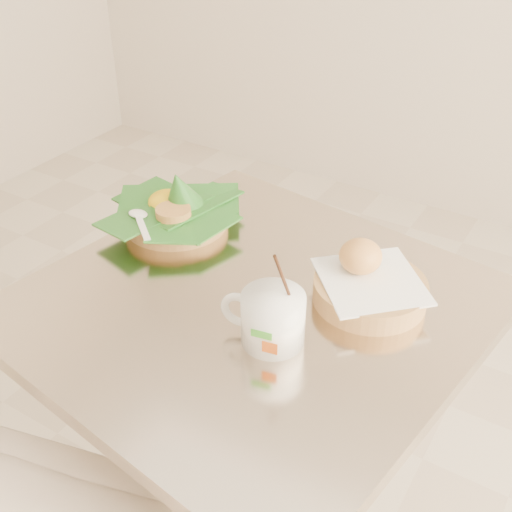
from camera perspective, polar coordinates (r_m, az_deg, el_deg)
The scene contains 5 objects.
floor at distance 1.72m, azimuth -6.15°, elevation -21.36°, with size 3.60×3.60×0.00m, color beige.
cafe_table at distance 1.22m, azimuth -0.28°, elevation -12.19°, with size 0.80×0.80×0.75m.
rice_basket at distance 1.27m, azimuth -7.21°, elevation 4.17°, with size 0.26×0.26×0.13m.
bread_basket at distance 1.08m, azimuth 9.95°, elevation -2.50°, with size 0.23×0.23×0.10m.
coffee_mug at distance 0.97m, azimuth 1.36°, elevation -5.45°, with size 0.13×0.10×0.17m.
Camera 1 is at (0.66, -0.74, 1.41)m, focal length 45.00 mm.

